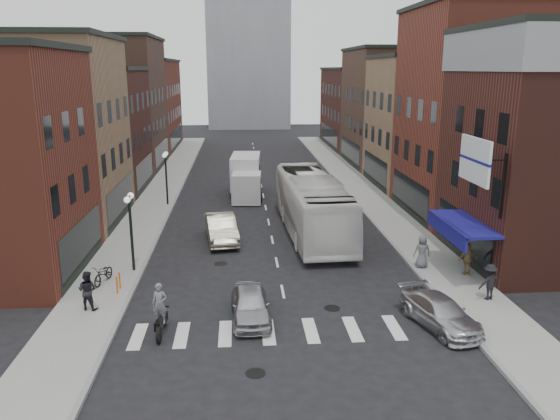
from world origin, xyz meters
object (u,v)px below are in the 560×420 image
object	(u,v)px
ped_right_b	(468,259)
ped_right_c	(422,251)
sedan_left_near	(250,304)
sedan_left_far	(221,229)
streetlamp_far	(166,168)
transit_bus	(312,205)
curb_car	(440,313)
box_truck	(246,177)
billboard_sign	(477,162)
streetlamp_near	(130,218)
ped_left_solo	(87,290)
parked_bicycle	(103,274)
motorcycle_rider	(160,311)
ped_right_a	(490,282)
bike_rack	(118,283)

from	to	relation	value
ped_right_b	ped_right_c	world-z (taller)	ped_right_c
sedan_left_near	sedan_left_far	distance (m)	10.88
streetlamp_far	sedan_left_near	size ratio (longest dim) A/B	1.06
sedan_left_far	ped_right_b	xyz separation A→B (m)	(12.39, -6.89, 0.17)
transit_bus	curb_car	distance (m)	13.84
box_truck	billboard_sign	bearing A→B (deg)	-60.05
streetlamp_near	billboard_sign	bearing A→B (deg)	-12.35
billboard_sign	streetlamp_near	world-z (taller)	billboard_sign
ped_left_solo	curb_car	bearing A→B (deg)	-175.17
ped_left_solo	ped_right_c	size ratio (longest dim) A/B	1.00
streetlamp_near	parked_bicycle	distance (m)	3.03
motorcycle_rider	curb_car	world-z (taller)	motorcycle_rider
curb_car	streetlamp_far	bearing A→B (deg)	106.89
sedan_left_far	ped_left_solo	size ratio (longest dim) A/B	2.81
ped_left_solo	ped_right_a	bearing A→B (deg)	-166.56
streetlamp_near	sedan_left_near	size ratio (longest dim) A/B	1.06
streetlamp_near	ped_right_c	distance (m)	14.94
transit_bus	curb_car	xyz separation A→B (m)	(3.46, -13.34, -1.24)
transit_bus	ped_right_b	size ratio (longest dim) A/B	8.11
bike_rack	curb_car	xyz separation A→B (m)	(13.64, -4.34, 0.06)
sedan_left_far	ped_right_b	bearing A→B (deg)	-36.64
streetlamp_far	sedan_left_far	distance (m)	10.23
streetlamp_far	sedan_left_near	bearing A→B (deg)	-73.60
ped_left_solo	ped_right_a	size ratio (longest dim) A/B	1.05
bike_rack	transit_bus	size ratio (longest dim) A/B	0.06
box_truck	ped_right_b	bearing A→B (deg)	-56.47
box_truck	ped_right_b	xyz separation A→B (m)	(10.71, -18.81, -0.63)
billboard_sign	sedan_left_far	xyz separation A→B (m)	(-11.66, 8.48, -5.34)
curb_car	bike_rack	bearing A→B (deg)	146.65
ped_left_solo	ped_right_c	bearing A→B (deg)	-151.76
sedan_left_near	ped_right_b	distance (m)	11.56
ped_left_solo	ped_right_b	distance (m)	17.98
transit_bus	ped_left_solo	bearing A→B (deg)	-137.75
billboard_sign	motorcycle_rider	xyz separation A→B (m)	(-13.68, -3.40, -5.13)
transit_bus	ped_right_c	size ratio (longest dim) A/B	7.71
bike_rack	sedan_left_near	size ratio (longest dim) A/B	0.21
bike_rack	ped_right_c	distance (m)	15.14
curb_car	ped_left_solo	size ratio (longest dim) A/B	2.44
box_truck	sedan_left_far	size ratio (longest dim) A/B	1.57
ped_right_c	ped_left_solo	bearing A→B (deg)	17.25
streetlamp_far	ped_right_a	size ratio (longest dim) A/B	2.51
motorcycle_rider	curb_car	bearing A→B (deg)	6.92
parked_bicycle	ped_right_a	size ratio (longest dim) A/B	1.07
streetlamp_far	ped_left_solo	world-z (taller)	streetlamp_far
bike_rack	motorcycle_rider	xyz separation A→B (m)	(2.51, -4.20, 0.46)
ped_right_c	box_truck	bearing A→B (deg)	-60.05
ped_right_a	ped_right_c	xyz separation A→B (m)	(-1.66, 4.20, 0.04)
sedan_left_near	ped_right_c	bearing A→B (deg)	27.25
bike_rack	ped_right_c	xyz separation A→B (m)	(15.00, 2.01, 0.46)
box_truck	parked_bicycle	size ratio (longest dim) A/B	4.29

